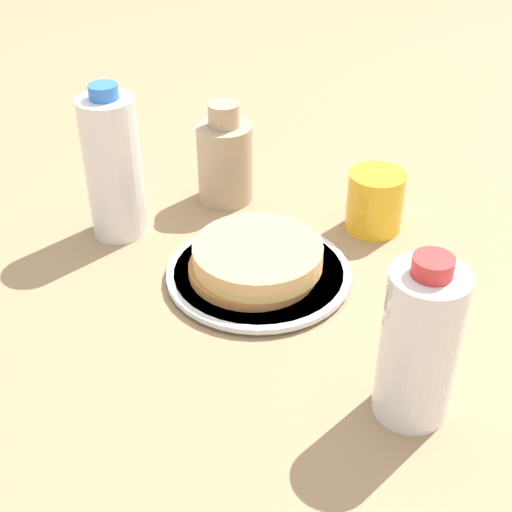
% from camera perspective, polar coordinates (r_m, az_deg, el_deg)
% --- Properties ---
extents(ground_plane, '(4.00, 4.00, 0.00)m').
position_cam_1_polar(ground_plane, '(0.89, -0.01, -2.34)').
color(ground_plane, '#9E7F5B').
extents(plate, '(0.23, 0.23, 0.01)m').
position_cam_1_polar(plate, '(0.90, -0.00, -1.37)').
color(plate, silver).
rests_on(plate, ground_plane).
extents(pancake_stack, '(0.17, 0.16, 0.04)m').
position_cam_1_polar(pancake_stack, '(0.88, -0.06, -0.23)').
color(pancake_stack, '#BB7B44').
rests_on(pancake_stack, plate).
extents(juice_glass, '(0.08, 0.08, 0.08)m').
position_cam_1_polar(juice_glass, '(0.99, 9.50, 4.34)').
color(juice_glass, yellow).
rests_on(juice_glass, ground_plane).
extents(cream_jug, '(0.08, 0.08, 0.15)m').
position_cam_1_polar(cream_jug, '(1.04, -2.50, 7.74)').
color(cream_jug, tan).
rests_on(cream_jug, ground_plane).
extents(water_bottle_near, '(0.07, 0.07, 0.18)m').
position_cam_1_polar(water_bottle_near, '(0.69, 12.93, -6.87)').
color(water_bottle_near, white).
rests_on(water_bottle_near, ground_plane).
extents(water_bottle_mid, '(0.07, 0.07, 0.21)m').
position_cam_1_polar(water_bottle_mid, '(0.96, -11.38, 7.02)').
color(water_bottle_mid, white).
rests_on(water_bottle_mid, ground_plane).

